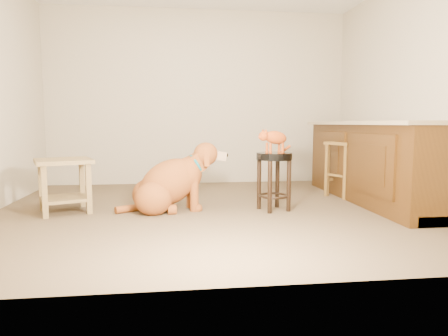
{
  "coord_description": "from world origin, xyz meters",
  "views": [
    {
      "loc": [
        -0.37,
        -4.12,
        0.91
      ],
      "look_at": [
        0.14,
        -0.0,
        0.45
      ],
      "focal_mm": 32.0,
      "sensor_mm": 36.0,
      "label": 1
    }
  ],
  "objects": [
    {
      "name": "floor",
      "position": [
        0.0,
        0.0,
        0.0
      ],
      "size": [
        4.5,
        4.0,
        0.01
      ],
      "primitive_type": "cube",
      "color": "#4E3F2B",
      "rests_on": "ground"
    },
    {
      "name": "room_shell",
      "position": [
        0.0,
        0.0,
        1.68
      ],
      "size": [
        4.54,
        4.04,
        2.62
      ],
      "color": "#AFA58D",
      "rests_on": "ground"
    },
    {
      "name": "cabinet_run",
      "position": [
        1.94,
        0.3,
        0.44
      ],
      "size": [
        0.7,
        2.56,
        0.94
      ],
      "color": "#3D240B",
      "rests_on": "ground"
    },
    {
      "name": "padded_stool",
      "position": [
        0.66,
        -0.06,
        0.43
      ],
      "size": [
        0.39,
        0.39,
        0.61
      ],
      "rotation": [
        0.0,
        0.0,
        0.29
      ],
      "color": "black",
      "rests_on": "ground"
    },
    {
      "name": "wood_stool",
      "position": [
        1.73,
        0.59,
        0.36
      ],
      "size": [
        0.49,
        0.49,
        0.69
      ],
      "rotation": [
        0.0,
        0.0,
        0.43
      ],
      "color": "brown",
      "rests_on": "ground"
    },
    {
      "name": "side_table",
      "position": [
        -1.51,
        0.11,
        0.36
      ],
      "size": [
        0.69,
        0.69,
        0.55
      ],
      "rotation": [
        0.0,
        0.0,
        0.37
      ],
      "color": "brown",
      "rests_on": "ground"
    },
    {
      "name": "golden_retriever",
      "position": [
        -0.43,
        0.05,
        0.28
      ],
      "size": [
        1.2,
        0.64,
        0.76
      ],
      "rotation": [
        0.0,
        0.0,
        0.17
      ],
      "color": "brown",
      "rests_on": "ground"
    },
    {
      "name": "tabby_kitten",
      "position": [
        0.65,
        -0.06,
        0.76
      ],
      "size": [
        0.41,
        0.26,
        0.28
      ],
      "rotation": [
        0.0,
        0.0,
        0.29
      ],
      "color": "#90370E",
      "rests_on": "padded_stool"
    }
  ]
}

